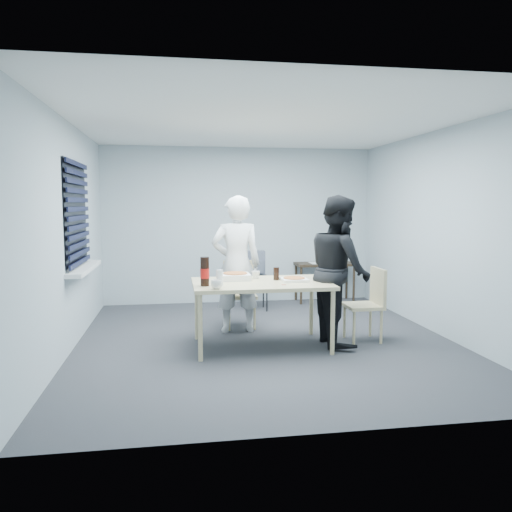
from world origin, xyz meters
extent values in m
plane|color=#313137|center=(0.00, 0.00, 0.00)|extent=(5.00, 5.00, 0.00)
plane|color=white|center=(0.00, 0.00, 2.60)|extent=(5.00, 5.00, 0.00)
plane|color=#AAB6BE|center=(0.00, 2.50, 1.30)|extent=(4.50, 0.00, 4.50)
plane|color=#AAB6BE|center=(0.00, -2.50, 1.30)|extent=(4.50, 0.00, 4.50)
plane|color=#AAB6BE|center=(-2.25, 0.00, 1.30)|extent=(0.00, 5.00, 5.00)
plane|color=#AAB6BE|center=(2.25, 0.00, 1.30)|extent=(0.00, 5.00, 5.00)
plane|color=black|center=(-2.23, 0.40, 1.55)|extent=(0.00, 1.30, 1.30)
cube|color=black|center=(-2.21, 0.40, 1.55)|extent=(0.04, 1.30, 1.25)
cube|color=silver|center=(-2.16, 0.40, 0.89)|extent=(0.18, 1.42, 0.05)
cube|color=#C8B984|center=(-0.09, -0.23, 0.74)|extent=(1.57, 1.00, 0.04)
cylinder|color=#C8B984|center=(-0.82, -0.67, 0.36)|extent=(0.05, 0.05, 0.72)
cylinder|color=#C8B984|center=(-0.82, 0.21, 0.36)|extent=(0.05, 0.05, 0.72)
cylinder|color=#C8B984|center=(0.63, -0.67, 0.36)|extent=(0.05, 0.05, 0.72)
cylinder|color=#C8B984|center=(0.63, 0.21, 0.36)|extent=(0.05, 0.05, 0.72)
cube|color=#C8B984|center=(-0.22, 0.72, 0.43)|extent=(0.42, 0.42, 0.04)
cube|color=#C8B984|center=(-0.22, 0.91, 0.67)|extent=(0.42, 0.04, 0.44)
cylinder|color=#C8B984|center=(-0.39, 0.55, 0.21)|extent=(0.03, 0.03, 0.41)
cylinder|color=#C8B984|center=(-0.39, 0.89, 0.21)|extent=(0.03, 0.03, 0.41)
cylinder|color=#C8B984|center=(-0.05, 0.55, 0.21)|extent=(0.03, 0.03, 0.41)
cylinder|color=#C8B984|center=(-0.05, 0.89, 0.21)|extent=(0.03, 0.03, 0.41)
cube|color=#C8B984|center=(1.17, -0.18, 0.43)|extent=(0.42, 0.42, 0.04)
cube|color=#C8B984|center=(1.36, -0.18, 0.67)|extent=(0.04, 0.42, 0.44)
cylinder|color=#C8B984|center=(1.00, -0.35, 0.21)|extent=(0.03, 0.03, 0.41)
cylinder|color=#C8B984|center=(1.00, -0.01, 0.21)|extent=(0.03, 0.03, 0.41)
cylinder|color=#C8B984|center=(1.34, -0.35, 0.21)|extent=(0.03, 0.03, 0.41)
cylinder|color=#C8B984|center=(1.34, -0.01, 0.21)|extent=(0.03, 0.03, 0.41)
imported|color=silver|center=(-0.29, 0.50, 0.89)|extent=(0.65, 0.42, 1.77)
imported|color=black|center=(0.85, -0.22, 0.89)|extent=(0.47, 0.86, 1.77)
cube|color=#2E2117|center=(1.44, 2.28, 0.64)|extent=(1.00, 0.44, 0.04)
cylinder|color=#2E2117|center=(0.98, 2.10, 0.31)|extent=(0.04, 0.04, 0.62)
cylinder|color=#2E2117|center=(0.98, 2.46, 0.31)|extent=(0.04, 0.04, 0.62)
cylinder|color=#2E2117|center=(1.90, 2.10, 0.31)|extent=(0.04, 0.04, 0.62)
cylinder|color=#2E2117|center=(1.90, 2.46, 0.31)|extent=(0.04, 0.04, 0.62)
cube|color=black|center=(0.16, 1.79, 0.52)|extent=(0.39, 0.39, 0.04)
cylinder|color=black|center=(0.01, 1.64, 0.25)|extent=(0.04, 0.04, 0.50)
cylinder|color=black|center=(0.01, 1.95, 0.25)|extent=(0.04, 0.04, 0.50)
cylinder|color=black|center=(0.32, 1.64, 0.25)|extent=(0.04, 0.04, 0.50)
cylinder|color=black|center=(0.32, 1.95, 0.25)|extent=(0.04, 0.04, 0.50)
cube|color=slate|center=(0.16, 1.79, 0.74)|extent=(0.28, 0.15, 0.40)
cube|color=slate|center=(0.16, 1.69, 0.69)|extent=(0.21, 0.06, 0.19)
cube|color=white|center=(-0.37, -0.01, 0.78)|extent=(0.34, 0.34, 0.04)
cube|color=white|center=(-0.37, -0.01, 0.82)|extent=(0.34, 0.34, 0.04)
cylinder|color=#CC7F38|center=(-0.37, -0.01, 0.84)|extent=(0.29, 0.29, 0.01)
cube|color=white|center=(0.30, -0.23, 0.78)|extent=(0.30, 0.30, 0.03)
cylinder|color=#CC7F38|center=(0.30, -0.23, 0.80)|extent=(0.25, 0.25, 0.01)
imported|color=white|center=(-0.64, -0.63, 0.81)|extent=(0.17, 0.17, 0.10)
imported|color=white|center=(-0.11, 0.02, 0.81)|extent=(0.10, 0.10, 0.09)
cylinder|color=black|center=(0.11, -0.11, 0.84)|extent=(0.09, 0.09, 0.15)
cylinder|color=black|center=(-0.75, -0.42, 0.93)|extent=(0.10, 0.10, 0.32)
cylinder|color=red|center=(-0.75, -0.42, 0.91)|extent=(0.10, 0.10, 0.11)
cylinder|color=silver|center=(-0.59, -0.44, 0.85)|extent=(0.10, 0.10, 0.18)
torus|color=red|center=(0.12, -0.48, 0.77)|extent=(0.06, 0.06, 0.00)
cube|color=white|center=(1.29, 2.26, 0.67)|extent=(0.32, 0.37, 0.01)
cube|color=black|center=(1.66, 2.27, 0.69)|extent=(0.16, 0.13, 0.06)
camera|label=1|loc=(-1.06, -5.85, 1.67)|focal=35.00mm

